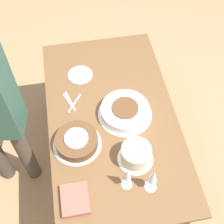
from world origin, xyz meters
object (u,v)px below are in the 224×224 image
wine_glass_far (127,175)px  cake_back_decorated (136,155)px  cake_front_chocolate (77,141)px  wine_glass_near (153,177)px  cake_center_white (125,112)px

wine_glass_far → cake_back_decorated: bearing=149.5°
cake_front_chocolate → cake_back_decorated: cake_back_decorated is taller
wine_glass_far → wine_glass_near: bearing=74.2°
cake_front_chocolate → wine_glass_near: 0.54m
cake_front_chocolate → wine_glass_far: 0.42m
cake_center_white → cake_back_decorated: 0.33m
wine_glass_near → wine_glass_far: 0.14m
cake_center_white → wine_glass_near: bearing=4.9°
cake_back_decorated → wine_glass_far: bearing=-30.5°
cake_front_chocolate → cake_back_decorated: bearing=64.1°
cake_front_chocolate → cake_back_decorated: size_ratio=1.40×
cake_center_white → cake_front_chocolate: cake_front_chocolate is taller
cake_center_white → cake_back_decorated: (0.33, -0.00, 0.02)m
cake_back_decorated → cake_center_white: bearing=179.5°
cake_back_decorated → wine_glass_near: (0.19, 0.05, 0.09)m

